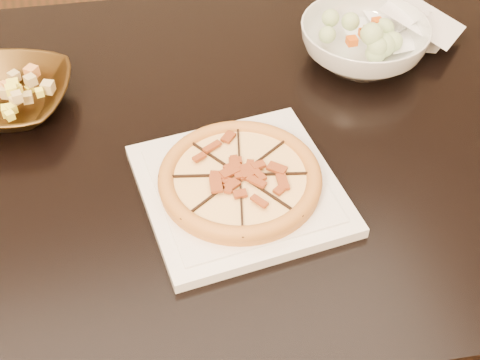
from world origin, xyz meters
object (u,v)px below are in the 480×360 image
at_px(salad_bowl, 364,42).
at_px(plate, 240,189).
at_px(dining_table, 176,181).
at_px(bronze_bowl, 7,97).
at_px(pizza, 240,178).

bearing_deg(salad_bowl, plate, -137.80).
height_order(dining_table, bronze_bowl, bronze_bowl).
xyz_separation_m(dining_table, plate, (0.08, -0.15, 0.11)).
height_order(plate, bronze_bowl, bronze_bowl).
xyz_separation_m(plate, bronze_bowl, (-0.34, 0.30, 0.02)).
bearing_deg(plate, bronze_bowl, 138.57).
xyz_separation_m(dining_table, salad_bowl, (0.39, 0.13, 0.14)).
relative_size(dining_table, bronze_bowl, 6.95).
bearing_deg(plate, pizza, 127.27).
distance_m(plate, salad_bowl, 0.42).
height_order(dining_table, salad_bowl, salad_bowl).
relative_size(plate, bronze_bowl, 1.44).
xyz_separation_m(plate, pizza, (-0.00, 0.00, 0.02)).
height_order(pizza, bronze_bowl, bronze_bowl).
xyz_separation_m(pizza, bronze_bowl, (-0.34, 0.30, -0.01)).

